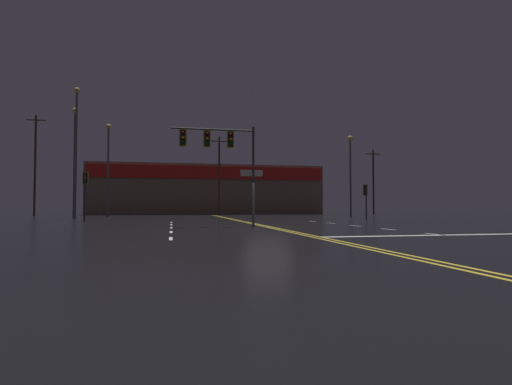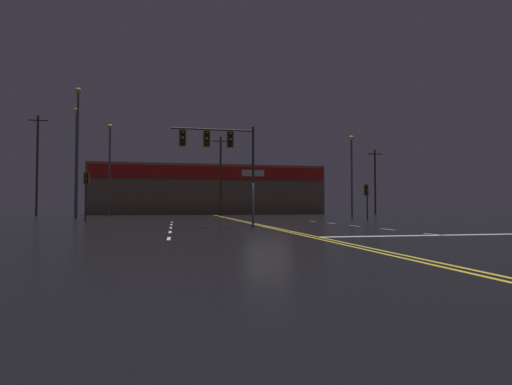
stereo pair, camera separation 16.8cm
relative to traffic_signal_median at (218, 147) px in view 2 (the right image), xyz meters
name	(u,v)px [view 2 (the right image)]	position (x,y,z in m)	size (l,w,h in m)	color
ground_plane	(267,227)	(2.57, -1.28, -4.55)	(200.00, 200.00, 0.00)	black
road_markings	(293,228)	(3.61, -2.81, -4.54)	(15.46, 60.00, 0.01)	gold
traffic_signal_median	(218,147)	(0.00, 0.00, 0.00)	(4.80, 0.36, 5.78)	#38383D
traffic_signal_corner_northwest	(86,185)	(-9.10, 9.66, -1.77)	(0.42, 0.36, 3.78)	#38383D
traffic_signal_corner_northeast	(367,194)	(14.07, 9.61, -2.30)	(0.42, 0.36, 3.07)	#38383D
streetlight_near_left	(78,138)	(-11.33, 16.56, 2.96)	(0.56, 0.56, 12.17)	#59595E
streetlight_near_right	(110,158)	(-9.42, 22.66, 1.83)	(0.56, 0.56, 10.08)	#59595E
streetlight_far_left	(352,164)	(16.15, 17.01, 1.10)	(0.56, 0.56, 8.75)	#59595E
streetlight_far_right	(76,149)	(-12.16, 19.76, 2.33)	(0.56, 0.56, 11.00)	#59595E
building_backdrop	(209,190)	(2.58, 37.50, -1.00)	(33.01, 10.23, 7.06)	#7A6651
utility_pole_row	(205,173)	(1.48, 29.80, 1.03)	(46.78, 0.26, 12.20)	#4C3828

